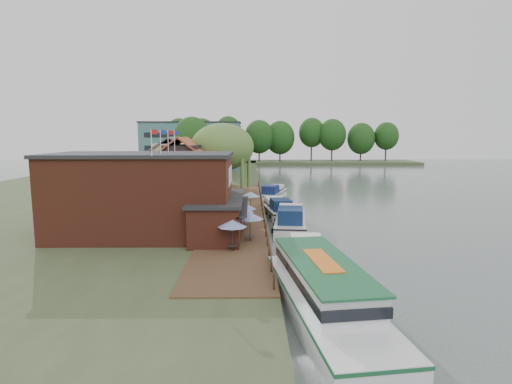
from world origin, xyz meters
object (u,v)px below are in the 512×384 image
object	(u,v)px
umbrella_0	(232,235)
umbrella_5	(250,202)
umbrella_3	(245,216)
umbrella_4	(240,209)
cottage_c	(208,162)
umbrella_1	(250,227)
swan	(340,287)
cottage_b	(175,166)
willow	(222,162)
cruiser_3	(273,191)
hotel_block	(192,146)
cottage_a	(183,172)
umbrella_2	(241,219)
cruiser_2	(277,206)
cruiser_0	(308,254)
pub	(166,194)
cruiser_1	(291,217)
tour_boat	(326,291)

from	to	relation	value
umbrella_0	umbrella_5	size ratio (longest dim) A/B	1.00
umbrella_3	umbrella_4	xyz separation A→B (m)	(-0.58, 3.65, 0.00)
cottage_c	umbrella_1	distance (m)	37.17
umbrella_0	swan	bearing A→B (deg)	-36.36
cottage_b	umbrella_1	world-z (taller)	cottage_b
willow	cruiser_3	size ratio (longest dim) A/B	1.10
hotel_block	cottage_a	bearing A→B (deg)	-82.87
umbrella_3	umbrella_5	distance (m)	7.68
umbrella_4	cottage_b	bearing A→B (deg)	118.17
umbrella_1	umbrella_2	world-z (taller)	same
cottage_c	umbrella_3	xyz separation A→B (m)	(6.80, -31.73, -2.96)
umbrella_0	umbrella_5	distance (m)	15.17
umbrella_4	cruiser_2	bearing A→B (deg)	59.33
umbrella_0	cruiser_0	distance (m)	5.84
pub	umbrella_1	bearing A→B (deg)	-17.57
umbrella_5	cruiser_0	xyz separation A→B (m)	(4.22, -16.60, -1.07)
cottage_a	umbrella_2	world-z (taller)	cottage_a
cottage_c	willow	distance (m)	14.46
umbrella_1	umbrella_3	distance (m)	4.62
cruiser_2	cruiser_3	xyz separation A→B (m)	(0.22, 13.52, -0.03)
cruiser_3	swan	distance (m)	37.34
cottage_c	cruiser_0	bearing A→B (deg)	-74.15
cottage_b	cruiser_1	xyz separation A→B (m)	(15.51, -18.81, -3.93)
umbrella_1	cruiser_1	size ratio (longest dim) A/B	0.22
cruiser_1	cruiser_2	distance (m)	7.22
hotel_block	umbrella_0	size ratio (longest dim) A/B	10.69
hotel_block	umbrella_2	size ratio (longest dim) A/B	10.69
hotel_block	cruiser_2	bearing A→B (deg)	-72.09
cottage_b	umbrella_5	xyz separation A→B (m)	(11.33, -15.07, -2.96)
umbrella_2	swan	size ratio (longest dim) A/B	5.40
umbrella_3	cottage_a	bearing A→B (deg)	121.49
pub	hotel_block	size ratio (longest dim) A/B	0.79
tour_boat	umbrella_5	bearing A→B (deg)	92.22
umbrella_5	cruiser_1	world-z (taller)	umbrella_5
umbrella_5	cruiser_1	bearing A→B (deg)	-41.82
hotel_block	cruiser_1	size ratio (longest dim) A/B	2.37
cottage_a	umbrella_4	xyz separation A→B (m)	(7.22, -9.08, -2.96)
cruiser_3	swan	world-z (taller)	cruiser_3
umbrella_2	cruiser_3	bearing A→B (deg)	80.69
cottage_c	willow	xyz separation A→B (m)	(3.50, -14.00, 0.96)
umbrella_5	willow	bearing A→B (deg)	110.84
umbrella_0	cruiser_3	bearing A→B (deg)	81.42
cottage_a	umbrella_4	size ratio (longest dim) A/B	3.62
umbrella_3	tour_boat	size ratio (longest dim) A/B	0.17
umbrella_2	swan	world-z (taller)	umbrella_2
umbrella_2	cottage_b	bearing A→B (deg)	113.36
umbrella_3	cruiser_1	xyz separation A→B (m)	(4.72, 3.92, -0.97)
umbrella_0	cruiser_1	size ratio (longest dim) A/B	0.22
umbrella_0	umbrella_3	xyz separation A→B (m)	(0.79, 7.46, 0.00)
cottage_a	umbrella_4	distance (m)	11.97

